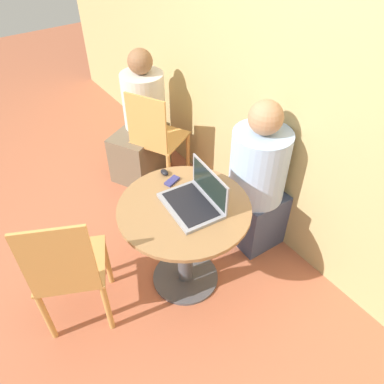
% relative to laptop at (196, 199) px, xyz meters
% --- Properties ---
extents(ground_plane, '(12.00, 12.00, 0.00)m').
position_rel_laptop_xyz_m(ground_plane, '(-0.03, -0.07, -0.75)').
color(ground_plane, '#B26042').
extents(back_wall, '(7.00, 0.05, 2.60)m').
position_rel_laptop_xyz_m(back_wall, '(-0.03, 0.78, 0.55)').
color(back_wall, tan).
rests_on(back_wall, ground_plane).
extents(round_table, '(0.81, 0.81, 0.70)m').
position_rel_laptop_xyz_m(round_table, '(-0.03, -0.07, -0.25)').
color(round_table, '#4C4C51').
rests_on(round_table, ground_plane).
extents(laptop, '(0.40, 0.31, 0.23)m').
position_rel_laptop_xyz_m(laptop, '(0.00, 0.00, 0.00)').
color(laptop, gray).
rests_on(laptop, round_table).
extents(cell_phone, '(0.08, 0.12, 0.02)m').
position_rel_laptop_xyz_m(cell_phone, '(-0.26, 0.00, -0.04)').
color(cell_phone, navy).
rests_on(cell_phone, round_table).
extents(computer_mouse, '(0.07, 0.04, 0.03)m').
position_rel_laptop_xyz_m(computer_mouse, '(-0.36, 0.00, -0.03)').
color(computer_mouse, black).
rests_on(computer_mouse, round_table).
extents(chair_empty, '(0.53, 0.53, 0.95)m').
position_rel_laptop_xyz_m(chair_empty, '(-0.16, -0.79, -0.26)').
color(chair_empty, tan).
rests_on(chair_empty, ground_plane).
extents(person_seated, '(0.40, 0.62, 1.20)m').
position_rel_laptop_xyz_m(person_seated, '(-0.05, 0.63, -0.26)').
color(person_seated, '#3D4766').
rests_on(person_seated, ground_plane).
extents(chair_background, '(0.54, 0.54, 0.92)m').
position_rel_laptop_xyz_m(chair_background, '(-1.07, 0.35, -0.27)').
color(chair_background, tan).
rests_on(chair_background, ground_plane).
extents(person_background, '(0.56, 0.63, 1.15)m').
position_rel_laptop_xyz_m(person_background, '(-1.32, 0.35, -0.27)').
color(person_background, brown).
rests_on(person_background, ground_plane).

